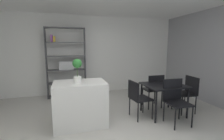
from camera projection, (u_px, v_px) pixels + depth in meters
ground_plane at (106, 135)px, 2.95m from camera, size 8.98×8.98×0.00m
back_partition at (86, 55)px, 5.52m from camera, size 6.53×0.06×2.64m
kitchen_island at (80, 104)px, 3.30m from camera, size 1.04×0.70×0.90m
potted_plant_on_island at (77, 69)px, 3.14m from camera, size 0.18×0.18×0.48m
open_bookshelf at (66, 63)px, 5.07m from camera, size 1.20×0.32×2.19m
dining_table at (164, 88)px, 3.76m from camera, size 0.92×0.81×0.73m
dining_chair_island_side at (137, 96)px, 3.58m from camera, size 0.47×0.49×0.85m
dining_chair_window_side at (188, 90)px, 3.95m from camera, size 0.46×0.48×0.88m
dining_chair_near at (175, 98)px, 3.37m from camera, size 0.46×0.46×0.93m
dining_chair_far at (154, 88)px, 4.18m from camera, size 0.44×0.42×0.89m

